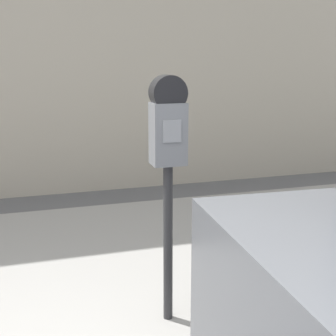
% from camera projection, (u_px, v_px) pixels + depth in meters
% --- Properties ---
extents(sidewalk, '(24.00, 2.80, 0.14)m').
position_uv_depth(sidewalk, '(67.00, 270.00, 3.70)').
color(sidewalk, '#9E9B96').
rests_on(sidewalk, ground_plane).
extents(building_facade, '(24.00, 0.30, 4.50)m').
position_uv_depth(building_facade, '(38.00, 12.00, 5.62)').
color(building_facade, beige).
rests_on(building_facade, ground_plane).
extents(parking_meter, '(0.20, 0.15, 1.48)m').
position_uv_depth(parking_meter, '(168.00, 144.00, 2.66)').
color(parking_meter, '#2D2D30').
rests_on(parking_meter, sidewalk).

